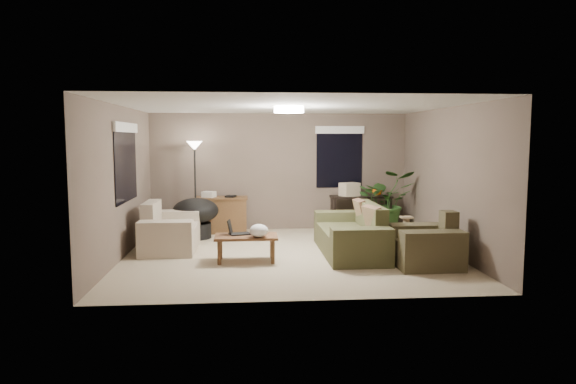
{
  "coord_description": "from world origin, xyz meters",
  "views": [
    {
      "loc": [
        -0.69,
        -8.53,
        1.97
      ],
      "look_at": [
        0.0,
        0.2,
        1.05
      ],
      "focal_mm": 32.0,
      "sensor_mm": 36.0,
      "label": 1
    }
  ],
  "objects": [
    {
      "name": "laptop",
      "position": [
        -0.89,
        -0.32,
        0.48
      ],
      "size": [
        0.4,
        0.31,
        0.24
      ],
      "color": "black",
      "rests_on": "coffee_table"
    },
    {
      "name": "papasan_chair",
      "position": [
        -1.72,
        1.59,
        0.47
      ],
      "size": [
        1.17,
        1.17,
        0.8
      ],
      "color": "black",
      "rests_on": "ground"
    },
    {
      "name": "console_table",
      "position": [
        1.72,
        2.15,
        0.44
      ],
      "size": [
        1.3,
        0.4,
        0.75
      ],
      "color": "black",
      "rests_on": "ground"
    },
    {
      "name": "loveseat",
      "position": [
        -2.1,
        0.63,
        0.3
      ],
      "size": [
        0.9,
        1.6,
        0.85
      ],
      "color": "beige",
      "rests_on": "ground"
    },
    {
      "name": "ceiling_fixture",
      "position": [
        0.0,
        0.0,
        2.44
      ],
      "size": [
        0.5,
        0.5,
        0.1
      ],
      "primitive_type": "cylinder",
      "color": "white",
      "rests_on": "room_shell"
    },
    {
      "name": "window_back",
      "position": [
        1.3,
        2.48,
        1.79
      ],
      "size": [
        1.06,
        0.05,
        1.33
      ],
      "color": "black",
      "rests_on": "room_shell"
    },
    {
      "name": "pumpkin",
      "position": [
        2.07,
        2.15,
        0.84
      ],
      "size": [
        0.28,
        0.28,
        0.18
      ],
      "primitive_type": "ellipsoid",
      "rotation": [
        0.0,
        0.0,
        -0.33
      ],
      "color": "orange",
      "rests_on": "console_table"
    },
    {
      "name": "houseplant",
      "position": [
        2.15,
        1.83,
        0.52
      ],
      "size": [
        1.19,
        1.33,
        1.03
      ],
      "primitive_type": "imported",
      "color": "#2D5923",
      "rests_on": "ground"
    },
    {
      "name": "coffee_table",
      "position": [
        -0.72,
        -0.42,
        0.36
      ],
      "size": [
        1.0,
        0.55,
        0.42
      ],
      "color": "brown",
      "rests_on": "ground"
    },
    {
      "name": "window_left",
      "position": [
        -2.73,
        0.3,
        1.78
      ],
      "size": [
        0.05,
        1.56,
        1.33
      ],
      "color": "black",
      "rests_on": "room_shell"
    },
    {
      "name": "desk_papers",
      "position": [
        -1.4,
        2.13,
        0.8
      ],
      "size": [
        0.73,
        0.32,
        0.12
      ],
      "color": "silver",
      "rests_on": "desk"
    },
    {
      "name": "cat_scratching_post",
      "position": [
        2.3,
        0.83,
        0.21
      ],
      "size": [
        0.32,
        0.32,
        0.5
      ],
      "color": "tan",
      "rests_on": "ground"
    },
    {
      "name": "room_shell",
      "position": [
        0.0,
        0.0,
        1.25
      ],
      "size": [
        5.5,
        5.5,
        5.5
      ],
      "color": "#BCAE8C",
      "rests_on": "ground"
    },
    {
      "name": "main_sofa",
      "position": [
        1.09,
        0.02,
        0.29
      ],
      "size": [
        0.95,
        2.2,
        0.85
      ],
      "color": "#484A2C",
      "rests_on": "ground"
    },
    {
      "name": "cardboard_box",
      "position": [
        1.47,
        2.15,
        0.89
      ],
      "size": [
        0.46,
        0.41,
        0.28
      ],
      "primitive_type": "cube",
      "rotation": [
        0.0,
        0.0,
        0.43
      ],
      "color": "beige",
      "rests_on": "console_table"
    },
    {
      "name": "throw_pillows",
      "position": [
        1.35,
        0.02,
        0.65
      ],
      "size": [
        0.35,
        1.38,
        0.47
      ],
      "color": "#8C7251",
      "rests_on": "main_sofa"
    },
    {
      "name": "floor_lamp",
      "position": [
        -1.76,
        1.99,
        1.6
      ],
      "size": [
        0.32,
        0.32,
        1.91
      ],
      "color": "black",
      "rests_on": "ground"
    },
    {
      "name": "armchair",
      "position": [
        2.06,
        -0.92,
        0.3
      ],
      "size": [
        0.95,
        1.0,
        0.85
      ],
      "color": "#4B442D",
      "rests_on": "ground"
    },
    {
      "name": "desk",
      "position": [
        -1.24,
        2.15,
        0.38
      ],
      "size": [
        1.1,
        0.5,
        0.75
      ],
      "color": "brown",
      "rests_on": "ground"
    },
    {
      "name": "plastic_bag",
      "position": [
        -0.52,
        -0.57,
        0.52
      ],
      "size": [
        0.37,
        0.36,
        0.21
      ],
      "primitive_type": "ellipsoid",
      "rotation": [
        0.0,
        0.0,
        -0.41
      ],
      "color": "white",
      "rests_on": "coffee_table"
    }
  ]
}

